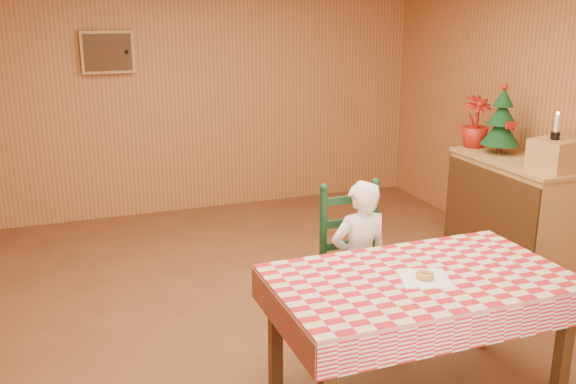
{
  "coord_description": "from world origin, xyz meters",
  "views": [
    {
      "loc": [
        -1.51,
        -3.82,
        2.21
      ],
      "look_at": [
        0.0,
        0.2,
        0.95
      ],
      "focal_mm": 40.0,
      "sensor_mm": 36.0,
      "label": 1
    }
  ],
  "objects_px": {
    "shelf_unit": "(511,211)",
    "christmas_tree": "(502,122)",
    "storage_bin": "(528,291)",
    "ladder_chair": "(355,267)",
    "seated_child": "(359,262)",
    "dining_table": "(419,289)",
    "crate": "(553,155)"
  },
  "relations": [
    {
      "from": "storage_bin",
      "to": "dining_table",
      "type": "bearing_deg",
      "value": -155.54
    },
    {
      "from": "seated_child",
      "to": "crate",
      "type": "xyz_separation_m",
      "value": [
        1.9,
        0.39,
        0.49
      ]
    },
    {
      "from": "dining_table",
      "to": "crate",
      "type": "bearing_deg",
      "value": 30.51
    },
    {
      "from": "ladder_chair",
      "to": "christmas_tree",
      "type": "bearing_deg",
      "value": 27.34
    },
    {
      "from": "dining_table",
      "to": "shelf_unit",
      "type": "relative_size",
      "value": 1.34
    },
    {
      "from": "storage_bin",
      "to": "seated_child",
      "type": "bearing_deg",
      "value": 174.44
    },
    {
      "from": "crate",
      "to": "storage_bin",
      "type": "bearing_deg",
      "value": -138.07
    },
    {
      "from": "seated_child",
      "to": "dining_table",
      "type": "bearing_deg",
      "value": 90.0
    },
    {
      "from": "dining_table",
      "to": "crate",
      "type": "xyz_separation_m",
      "value": [
        1.9,
        1.12,
        0.37
      ]
    },
    {
      "from": "shelf_unit",
      "to": "storage_bin",
      "type": "distance_m",
      "value": 1.11
    },
    {
      "from": "crate",
      "to": "storage_bin",
      "type": "distance_m",
      "value": 1.16
    },
    {
      "from": "shelf_unit",
      "to": "storage_bin",
      "type": "bearing_deg",
      "value": -121.71
    },
    {
      "from": "ladder_chair",
      "to": "christmas_tree",
      "type": "distance_m",
      "value": 2.25
    },
    {
      "from": "ladder_chair",
      "to": "seated_child",
      "type": "xyz_separation_m",
      "value": [
        -0.0,
        -0.06,
        0.06
      ]
    },
    {
      "from": "christmas_tree",
      "to": "crate",
      "type": "bearing_deg",
      "value": -90.0
    },
    {
      "from": "seated_child",
      "to": "shelf_unit",
      "type": "relative_size",
      "value": 0.91
    },
    {
      "from": "shelf_unit",
      "to": "storage_bin",
      "type": "xyz_separation_m",
      "value": [
        -0.57,
        -0.92,
        -0.28
      ]
    },
    {
      "from": "ladder_chair",
      "to": "shelf_unit",
      "type": "xyz_separation_m",
      "value": [
        1.89,
        0.73,
        -0.04
      ]
    },
    {
      "from": "shelf_unit",
      "to": "christmas_tree",
      "type": "xyz_separation_m",
      "value": [
        0.01,
        0.25,
        0.74
      ]
    },
    {
      "from": "seated_child",
      "to": "ladder_chair",
      "type": "bearing_deg",
      "value": -90.0
    },
    {
      "from": "shelf_unit",
      "to": "ladder_chair",
      "type": "bearing_deg",
      "value": -158.84
    },
    {
      "from": "ladder_chair",
      "to": "storage_bin",
      "type": "height_order",
      "value": "ladder_chair"
    },
    {
      "from": "seated_child",
      "to": "shelf_unit",
      "type": "height_order",
      "value": "seated_child"
    },
    {
      "from": "shelf_unit",
      "to": "christmas_tree",
      "type": "distance_m",
      "value": 0.79
    },
    {
      "from": "shelf_unit",
      "to": "crate",
      "type": "relative_size",
      "value": 4.13
    },
    {
      "from": "seated_child",
      "to": "christmas_tree",
      "type": "relative_size",
      "value": 1.81
    },
    {
      "from": "shelf_unit",
      "to": "dining_table",
      "type": "bearing_deg",
      "value": -141.2
    },
    {
      "from": "shelf_unit",
      "to": "crate",
      "type": "xyz_separation_m",
      "value": [
        0.01,
        -0.4,
        0.59
      ]
    },
    {
      "from": "shelf_unit",
      "to": "christmas_tree",
      "type": "height_order",
      "value": "christmas_tree"
    },
    {
      "from": "dining_table",
      "to": "ladder_chair",
      "type": "distance_m",
      "value": 0.81
    },
    {
      "from": "ladder_chair",
      "to": "seated_child",
      "type": "distance_m",
      "value": 0.08
    },
    {
      "from": "crate",
      "to": "christmas_tree",
      "type": "relative_size",
      "value": 0.48
    }
  ]
}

